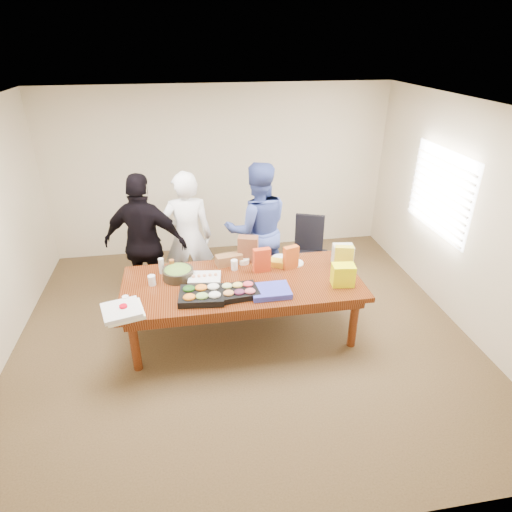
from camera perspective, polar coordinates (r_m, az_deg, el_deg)
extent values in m
cube|color=#47301E|center=(5.50, -1.72, -10.20)|extent=(5.50, 5.00, 0.02)
cube|color=white|center=(4.41, -2.23, 19.10)|extent=(5.50, 5.00, 0.02)
cube|color=beige|center=(7.13, -4.73, 11.05)|extent=(5.50, 0.04, 2.70)
cube|color=beige|center=(2.76, 5.56, -19.00)|extent=(5.50, 0.04, 2.70)
cube|color=beige|center=(5.80, 26.15, 4.39)|extent=(0.04, 5.00, 2.70)
cube|color=white|center=(6.20, 23.21, 7.85)|extent=(0.03, 1.40, 1.10)
cube|color=beige|center=(6.18, 22.89, 7.85)|extent=(0.04, 1.36, 1.00)
cube|color=#4C1C0F|center=(5.28, -1.77, -6.88)|extent=(2.80, 1.20, 0.75)
cube|color=black|center=(6.29, 7.41, 0.20)|extent=(0.65, 0.65, 0.99)
imported|color=white|center=(5.83, -9.03, 2.41)|extent=(0.67, 0.45, 1.83)
imported|color=#3B4C98|center=(5.93, 0.20, 3.52)|extent=(0.93, 0.73, 1.89)
imported|color=black|center=(5.74, -14.45, 1.59)|extent=(1.17, 0.74, 1.86)
cube|color=black|center=(4.77, -7.20, -5.23)|extent=(0.53, 0.43, 0.07)
cube|color=black|center=(4.81, -2.33, -4.78)|extent=(0.46, 0.38, 0.07)
cube|color=white|center=(5.10, -6.81, -3.01)|extent=(0.40, 0.33, 0.06)
cylinder|color=black|center=(5.19, -10.28, -2.32)|extent=(0.42, 0.42, 0.12)
cube|color=#353BBE|center=(4.83, 1.94, -4.67)|extent=(0.44, 0.33, 0.06)
cube|color=red|center=(5.22, 0.78, -0.55)|extent=(0.21, 0.10, 0.30)
cube|color=yellow|center=(5.33, 11.53, -0.34)|extent=(0.23, 0.14, 0.33)
cube|color=#C2521A|center=(5.31, 4.64, -0.17)|extent=(0.20, 0.14, 0.29)
cylinder|color=white|center=(5.30, -2.89, -1.18)|extent=(0.09, 0.09, 0.13)
cylinder|color=#F8F913|center=(5.48, 0.04, 0.02)|extent=(0.06, 0.06, 0.15)
cylinder|color=brown|center=(5.27, -11.06, -1.43)|extent=(0.08, 0.08, 0.19)
cylinder|color=silver|center=(5.32, -12.42, -1.29)|extent=(0.07, 0.07, 0.20)
cube|color=gold|center=(5.40, 2.54, -0.87)|extent=(0.27, 0.22, 0.08)
cube|color=brown|center=(5.42, -3.59, -0.47)|extent=(0.35, 0.20, 0.13)
cube|color=brown|center=(5.47, -1.05, 0.98)|extent=(0.28, 0.21, 0.33)
cylinder|color=#C60013|center=(4.69, -17.11, -6.82)|extent=(0.09, 0.09, 0.11)
cylinder|color=white|center=(4.85, -16.87, -5.63)|extent=(0.08, 0.08, 0.10)
cylinder|color=white|center=(5.12, -13.63, -3.14)|extent=(0.10, 0.10, 0.12)
cube|color=white|center=(4.71, -17.05, -7.13)|extent=(0.46, 0.46, 0.04)
cube|color=silver|center=(4.67, -17.41, -6.87)|extent=(0.46, 0.46, 0.04)
cylinder|color=white|center=(5.48, 5.10, -0.92)|extent=(0.29, 0.29, 0.01)
cylinder|color=white|center=(5.59, 3.26, -0.26)|extent=(0.23, 0.23, 0.01)
cylinder|color=#F0E7CC|center=(5.46, -1.70, -0.62)|extent=(0.16, 0.16, 0.06)
cylinder|color=#F6E4B3|center=(5.44, -4.35, -0.88)|extent=(0.14, 0.14, 0.05)
cube|color=beige|center=(5.48, 11.42, 0.12)|extent=(0.27, 0.21, 0.26)
cube|color=#FAFF05|center=(5.05, 11.45, -2.47)|extent=(0.27, 0.21, 0.25)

